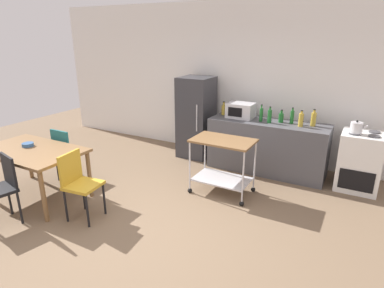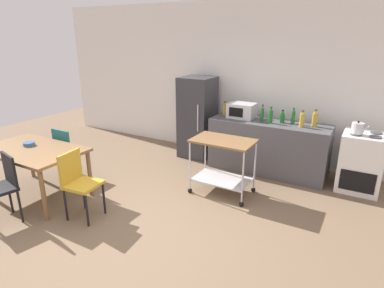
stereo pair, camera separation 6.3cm
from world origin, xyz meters
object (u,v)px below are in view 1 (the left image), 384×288
stove_oven (359,161)px  bottle_sesame_oil (224,110)px  dining_table (32,155)px  bottle_hot_sauce (281,117)px  chair_mustard (79,181)px  chair_black (2,186)px  kitchen_cart (223,157)px  kettle (356,127)px  chair_teal (67,151)px  bottle_soda (270,116)px  microwave (241,110)px  fruit_bowl (28,145)px  refrigerator (196,117)px  bottle_soy_sauce (301,120)px  bottle_olive_oil (261,114)px  bottle_vinegar (292,117)px  bottle_wine (314,119)px

stove_oven → bottle_sesame_oil: 2.38m
dining_table → bottle_hot_sauce: bearing=42.6°
bottle_hot_sauce → chair_mustard: bearing=-124.2°
chair_black → stove_oven: bearing=53.2°
chair_mustard → chair_black: bearing=119.9°
kitchen_cart → kettle: size_ratio=3.80×
stove_oven → bottle_hot_sauce: bearing=178.2°
chair_teal → bottle_soda: bottle_soda is taller
microwave → fruit_bowl: bearing=-132.1°
microwave → stove_oven: bearing=-0.5°
refrigerator → bottle_soy_sauce: bearing=-4.3°
kitchen_cart → bottle_olive_oil: (0.21, 1.10, 0.45)m
bottle_hot_sauce → bottle_soy_sauce: bottle_soy_sauce is taller
bottle_vinegar → bottle_olive_oil: bearing=-167.2°
chair_teal → bottle_wine: bearing=-148.6°
refrigerator → kitchen_cart: size_ratio=1.70×
bottle_soda → bottle_hot_sauce: (0.16, 0.13, -0.03)m
refrigerator → bottle_vinegar: size_ratio=5.77×
bottle_hot_sauce → fruit_bowl: bottle_hot_sauce is taller
bottle_olive_oil → bottle_vinegar: size_ratio=1.08×
stove_oven → bottle_sesame_oil: bottle_sesame_oil is taller
microwave → chair_black: bearing=-120.1°
dining_table → bottle_soy_sauce: bottle_soy_sauce is taller
kettle → bottle_hot_sauce: bearing=173.2°
chair_teal → dining_table: bearing=92.7°
bottle_hot_sauce → kitchen_cart: bearing=-113.9°
chair_black → bottle_soy_sauce: size_ratio=3.38×
chair_mustard → refrigerator: bearing=-11.5°
dining_table → chair_mustard: bearing=-4.9°
refrigerator → microwave: (0.93, -0.06, 0.25)m
refrigerator → bottle_soda: bearing=-6.5°
refrigerator → stove_oven: bearing=-1.6°
bottle_vinegar → fruit_bowl: (-3.20, -2.60, -0.24)m
bottle_soda → fruit_bowl: size_ratio=1.70×
chair_black → bottle_soda: (2.44, 3.16, 0.50)m
chair_mustard → bottle_wine: bottle_wine is taller
chair_black → stove_oven: size_ratio=0.97×
chair_mustard → bottle_soy_sauce: bottle_soy_sauce is taller
bottle_soy_sauce → fruit_bowl: (-3.37, -2.47, -0.24)m
bottle_soy_sauce → microwave: bearing=175.3°
refrigerator → chair_mustard: bearing=-94.6°
chair_teal → kettle: size_ratio=3.71×
chair_mustard → kettle: kettle is taller
stove_oven → bottle_soda: 1.53m
fruit_bowl → bottle_olive_oil: bearing=42.5°
stove_oven → bottle_olive_oil: bottle_olive_oil is taller
chair_teal → bottle_olive_oil: size_ratio=3.06×
kitchen_cart → microwave: size_ratio=1.98×
bottle_vinegar → bottle_hot_sauce: bearing=-175.7°
kitchen_cart → bottle_hot_sauce: (0.53, 1.19, 0.41)m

